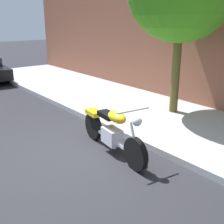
# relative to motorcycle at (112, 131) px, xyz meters

# --- Properties ---
(ground_plane) EXTENTS (60.00, 60.00, 0.00)m
(ground_plane) POSITION_rel_motorcycle_xyz_m (-0.49, -0.59, -0.46)
(ground_plane) COLOR #28282D
(sidewalk) EXTENTS (20.41, 3.25, 0.14)m
(sidewalk) POSITION_rel_motorcycle_xyz_m (-0.49, 2.28, -0.39)
(sidewalk) COLOR #AEAEAE
(sidewalk) RESTS_ON ground
(motorcycle) EXTENTS (2.27, 0.73, 1.12)m
(motorcycle) POSITION_rel_motorcycle_xyz_m (0.00, 0.00, 0.00)
(motorcycle) COLOR black
(motorcycle) RESTS_ON ground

